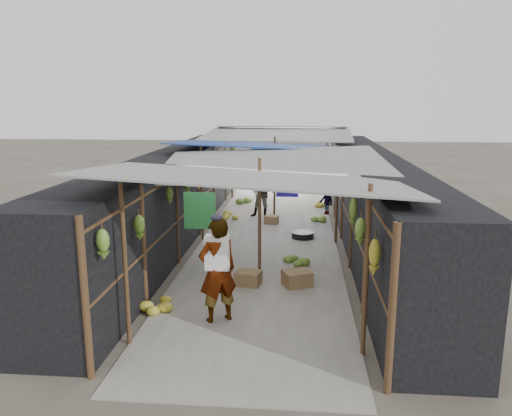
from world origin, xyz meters
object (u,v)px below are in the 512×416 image
(black_basin, at_px, (303,235))
(vendor_seated, at_px, (326,200))
(crate_near, at_px, (248,278))
(shopper_blue, at_px, (263,193))
(vendor_elderly, at_px, (218,271))

(black_basin, distance_m, vendor_seated, 3.14)
(crate_near, xyz_separation_m, shopper_blue, (-0.16, 6.13, 0.67))
(crate_near, bearing_deg, black_basin, 84.64)
(black_basin, distance_m, vendor_elderly, 5.66)
(vendor_seated, bearing_deg, black_basin, -47.41)
(black_basin, distance_m, shopper_blue, 2.87)
(crate_near, height_order, vendor_elderly, vendor_elderly)
(vendor_elderly, bearing_deg, black_basin, -135.11)
(black_basin, relative_size, vendor_seated, 0.61)
(crate_near, height_order, shopper_blue, shopper_blue)
(vendor_elderly, bearing_deg, crate_near, -130.88)
(vendor_elderly, bearing_deg, vendor_seated, -134.81)
(shopper_blue, bearing_deg, vendor_elderly, -88.22)
(black_basin, xyz_separation_m, vendor_seated, (0.78, 3.02, 0.41))
(black_basin, bearing_deg, vendor_elderly, -105.24)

